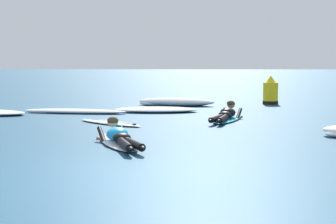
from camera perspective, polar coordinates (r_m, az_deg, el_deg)
The scene contains 8 objects.
ground_plane at distance 17.74m, azimuth -0.92°, elevation 0.26°, with size 120.00×120.00×0.00m, color navy.
surfer_near at distance 10.53m, azimuth -5.01°, elevation -2.67°, with size 1.25×2.52×0.54m.
surfer_far at distance 14.65m, azimuth 5.98°, elevation -0.37°, with size 1.20×2.62×0.54m.
drifting_surfboard at distance 13.94m, azimuth -5.89°, elevation -1.09°, with size 1.93×1.83×0.16m.
whitewater_mid_right at distance 16.93m, azimuth -1.23°, elevation 0.25°, with size 2.53×1.21×0.15m.
whitewater_back at distance 19.08m, azimuth 0.87°, elevation 1.03°, with size 2.75×1.34×0.28m.
whitewater_far_band at distance 16.72m, azimuth -9.45°, elevation 0.08°, with size 3.17×1.02×0.14m.
channel_marker_buoy at distance 20.04m, azimuth 10.39°, elevation 1.92°, with size 0.55×0.55×1.01m.
Camera 1 is at (0.76, -7.65, 1.65)m, focal length 59.90 mm.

